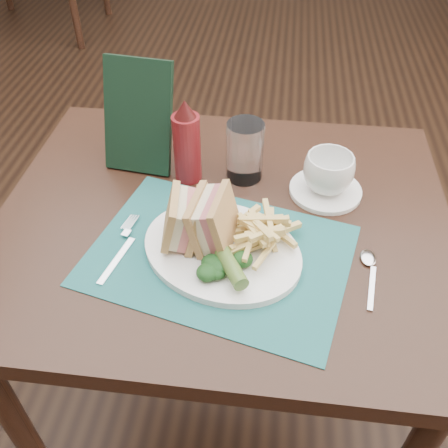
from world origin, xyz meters
name	(u,v)px	position (x,y,z in m)	size (l,w,h in m)	color
floor	(240,276)	(0.00, 0.00, 0.00)	(7.00, 7.00, 0.00)	black
table_main	(223,327)	(0.00, -0.50, 0.38)	(0.90, 0.75, 0.75)	black
placemat	(219,255)	(0.01, -0.61, 0.75)	(0.46, 0.33, 0.00)	#1C5958
plate	(222,250)	(0.01, -0.60, 0.76)	(0.30, 0.24, 0.01)	white
sandwich_half_a	(171,219)	(-0.08, -0.59, 0.82)	(0.06, 0.10, 0.09)	tan
sandwich_half_b	(202,218)	(-0.03, -0.59, 0.82)	(0.06, 0.11, 0.10)	tan
kale_garnish	(225,266)	(0.02, -0.66, 0.78)	(0.11, 0.08, 0.03)	#123314
pickle_spear	(228,261)	(0.03, -0.66, 0.79)	(0.03, 0.03, 0.12)	#436125
fries_pile	(260,232)	(0.08, -0.59, 0.80)	(0.18, 0.20, 0.06)	#D6BA6B
fork	(121,247)	(-0.17, -0.62, 0.76)	(0.03, 0.17, 0.01)	silver
spoon	(371,276)	(0.28, -0.63, 0.76)	(0.03, 0.15, 0.01)	silver
saucer	(325,190)	(0.20, -0.40, 0.76)	(0.15, 0.15, 0.01)	white
coffee_cup	(328,173)	(0.20, -0.40, 0.80)	(0.10, 0.10, 0.08)	white
drinking_glass	(245,151)	(0.03, -0.37, 0.81)	(0.08, 0.08, 0.13)	white
ketchup_bottle	(187,141)	(-0.09, -0.39, 0.84)	(0.06, 0.06, 0.19)	maroon
check_presenter	(138,117)	(-0.20, -0.34, 0.87)	(0.15, 0.02, 0.24)	black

